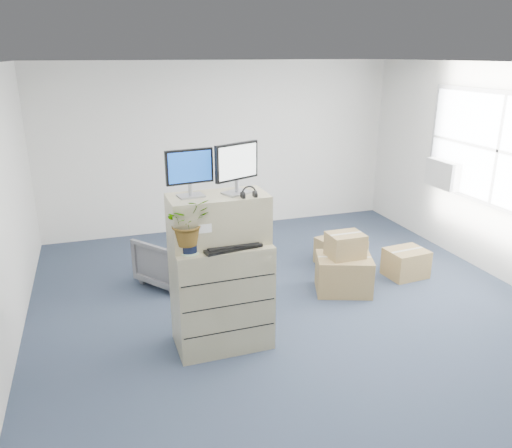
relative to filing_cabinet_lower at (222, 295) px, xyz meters
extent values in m
plane|color=#22293D|center=(0.96, 0.15, -0.56)|extent=(7.00, 7.00, 0.00)
cube|color=silver|center=(0.96, 3.66, 0.84)|extent=(6.00, 0.02, 2.80)
cube|color=gray|center=(3.92, 0.65, 1.14)|extent=(0.06, 2.72, 1.52)
cube|color=white|center=(3.89, 0.65, 1.14)|extent=(0.01, 2.60, 1.40)
cube|color=beige|center=(3.83, 1.55, 0.64)|extent=(0.24, 0.60, 0.40)
cube|color=#9A916A|center=(0.00, 0.00, 0.00)|extent=(0.97, 0.60, 1.12)
cube|color=#9A916A|center=(0.00, 0.05, 0.80)|extent=(0.97, 0.50, 0.48)
cube|color=#99999E|center=(-0.26, 0.08, 1.05)|extent=(0.26, 0.21, 0.02)
cylinder|color=#99999E|center=(-0.26, 0.08, 1.11)|extent=(0.04, 0.04, 0.11)
cube|color=black|center=(-0.26, 0.08, 1.33)|extent=(0.46, 0.10, 0.33)
cube|color=navy|center=(-0.26, 0.06, 1.33)|extent=(0.42, 0.06, 0.29)
cube|color=#99999E|center=(0.19, 0.05, 1.05)|extent=(0.32, 0.28, 0.02)
cylinder|color=#99999E|center=(0.19, 0.05, 1.12)|extent=(0.04, 0.04, 0.12)
cube|color=black|center=(0.19, 0.05, 1.36)|extent=(0.47, 0.23, 0.36)
cube|color=silver|center=(0.20, 0.03, 1.36)|extent=(0.42, 0.19, 0.31)
torus|color=black|center=(0.26, -0.12, 1.08)|extent=(0.15, 0.02, 0.15)
cube|color=black|center=(0.07, -0.14, 0.58)|extent=(0.60, 0.33, 0.03)
ellipsoid|color=silver|center=(0.30, -0.13, 0.58)|extent=(0.12, 0.09, 0.03)
cylinder|color=gray|center=(0.03, 0.05, 0.69)|extent=(0.07, 0.07, 0.25)
cube|color=silver|center=(-0.01, 0.07, 0.57)|extent=(0.06, 0.05, 0.02)
cube|color=black|center=(-0.01, 0.07, 0.64)|extent=(0.06, 0.04, 0.11)
cube|color=black|center=(0.35, 0.09, 0.60)|extent=(0.27, 0.22, 0.07)
cube|color=#4399E6|center=(0.38, 0.10, 0.67)|extent=(0.24, 0.13, 0.09)
cylinder|color=#A7CAA3|center=(-0.34, -0.14, 0.57)|extent=(0.20, 0.20, 0.02)
cylinder|color=black|center=(-0.34, -0.14, 0.64)|extent=(0.17, 0.17, 0.13)
imported|color=#21621C|center=(-0.34, -0.14, 0.82)|extent=(0.48, 0.51, 0.35)
imported|color=#5E5D62|center=(-0.28, 1.66, -0.20)|extent=(0.96, 0.95, 0.73)
cube|color=olive|center=(1.77, 0.69, -0.33)|extent=(0.82, 0.72, 0.47)
cube|color=olive|center=(2.80, 0.84, -0.37)|extent=(0.56, 0.47, 0.38)
cube|color=olive|center=(2.14, 1.48, -0.37)|extent=(0.68, 0.64, 0.38)
cube|color=olive|center=(1.78, 0.71, 0.06)|extent=(0.44, 0.35, 0.30)
camera|label=1|loc=(-1.10, -4.47, 2.34)|focal=35.00mm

